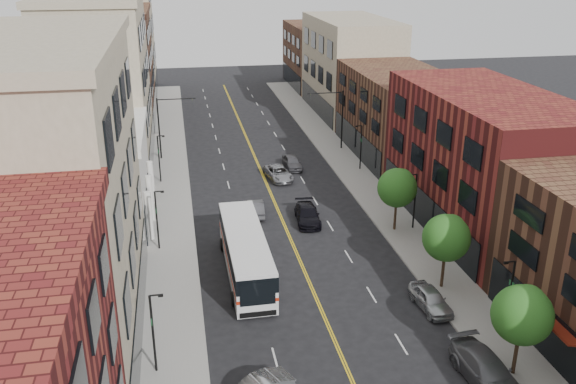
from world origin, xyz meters
TOP-DOWN VIEW (x-y plane):
  - sidewalk_left at (-10.00, 35.00)m, footprint 4.00×110.00m
  - sidewalk_right at (10.00, 35.00)m, footprint 4.00×110.00m
  - bldg_l_tanoffice at (-17.00, 13.00)m, footprint 10.00×22.00m
  - bldg_l_white at (-17.00, 31.00)m, footprint 10.00×14.00m
  - bldg_l_far_a at (-17.00, 48.00)m, footprint 10.00×20.00m
  - bldg_l_far_b at (-17.00, 68.00)m, footprint 10.00×20.00m
  - bldg_l_far_c at (-17.00, 86.00)m, footprint 10.00×16.00m
  - bldg_r_mid at (17.00, 24.00)m, footprint 10.00×22.00m
  - bldg_r_far_a at (17.00, 45.00)m, footprint 10.00×20.00m
  - bldg_r_far_b at (17.00, 66.00)m, footprint 10.00×22.00m
  - bldg_r_far_c at (17.00, 86.00)m, footprint 10.00×18.00m
  - tree_r_1 at (9.39, 4.07)m, footprint 3.40×3.40m
  - tree_r_2 at (9.39, 14.07)m, footprint 3.40×3.40m
  - tree_r_3 at (9.39, 24.07)m, footprint 3.40×3.40m
  - lamp_l_1 at (-10.95, 8.00)m, footprint 0.81×0.55m
  - lamp_l_2 at (-10.95, 24.00)m, footprint 0.81×0.55m
  - lamp_l_3 at (-10.95, 40.00)m, footprint 0.81×0.55m
  - lamp_r_1 at (10.95, 8.00)m, footprint 0.81×0.55m
  - lamp_r_2 at (10.95, 24.00)m, footprint 0.81×0.55m
  - lamp_r_3 at (10.95, 40.00)m, footprint 0.81×0.55m
  - signal_mast_left at (-10.27, 48.00)m, footprint 4.49×0.18m
  - signal_mast_right at (10.27, 48.00)m, footprint 4.49×0.18m
  - city_bus at (-4.46, 18.71)m, footprint 3.18×12.97m
  - car_parked_mid at (7.40, 3.62)m, footprint 2.77×5.85m
  - car_parked_far at (7.40, 11.58)m, footprint 2.07×4.38m
  - car_lane_behind at (-2.20, 29.66)m, footprint 1.70×4.16m
  - car_lane_a at (2.17, 27.19)m, footprint 2.46×5.18m
  - car_lane_b at (1.50, 38.76)m, footprint 2.96×5.25m
  - car_lane_c at (3.58, 42.00)m, footprint 1.88×4.35m

SIDE VIEW (x-z plane):
  - sidewalk_left at x=-10.00m, z-range 0.00..0.15m
  - sidewalk_right at x=10.00m, z-range 0.00..0.15m
  - car_lane_behind at x=-2.20m, z-range 0.00..1.34m
  - car_lane_b at x=1.50m, z-range 0.00..1.38m
  - car_parked_far at x=7.40m, z-range 0.00..1.45m
  - car_lane_a at x=2.17m, z-range 0.00..1.46m
  - car_lane_c at x=3.58m, z-range 0.00..1.46m
  - car_parked_mid at x=7.40m, z-range 0.00..1.65m
  - city_bus at x=-4.46m, z-range 0.27..3.60m
  - lamp_l_1 at x=-10.95m, z-range 0.45..5.50m
  - lamp_l_2 at x=-10.95m, z-range 0.45..5.50m
  - lamp_l_3 at x=-10.95m, z-range 0.45..5.50m
  - lamp_r_1 at x=10.95m, z-range 0.45..5.50m
  - lamp_r_2 at x=10.95m, z-range 0.45..5.50m
  - lamp_r_3 at x=10.95m, z-range 0.45..5.50m
  - bldg_l_white at x=-17.00m, z-range 0.00..8.00m
  - tree_r_1 at x=9.39m, z-range 1.33..6.92m
  - tree_r_2 at x=9.39m, z-range 1.33..6.92m
  - tree_r_3 at x=9.39m, z-range 1.33..6.92m
  - signal_mast_left at x=-10.27m, z-range 1.05..8.25m
  - signal_mast_right at x=10.27m, z-range 1.05..8.25m
  - bldg_r_far_a at x=17.00m, z-range 0.00..10.00m
  - bldg_r_far_c at x=17.00m, z-range 0.00..11.00m
  - bldg_r_mid at x=17.00m, z-range 0.00..12.00m
  - bldg_r_far_b at x=17.00m, z-range 0.00..14.00m
  - bldg_l_far_b at x=-17.00m, z-range 0.00..15.00m
  - bldg_l_tanoffice at x=-17.00m, z-range 0.00..18.00m
  - bldg_l_far_a at x=-17.00m, z-range 0.00..18.00m
  - bldg_l_far_c at x=-17.00m, z-range 0.00..20.00m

